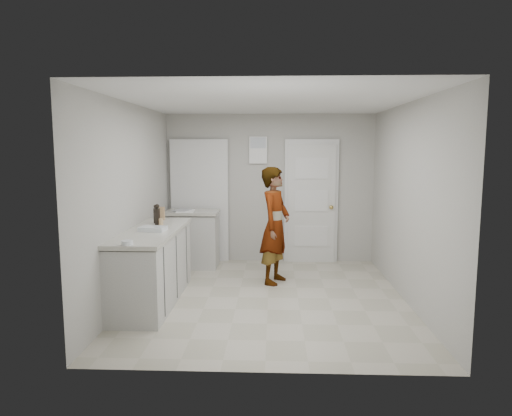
{
  "coord_description": "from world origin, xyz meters",
  "views": [
    {
      "loc": [
        0.07,
        -5.73,
        1.93
      ],
      "look_at": [
        -0.17,
        0.4,
        1.12
      ],
      "focal_mm": 32.0,
      "sensor_mm": 36.0,
      "label": 1
    }
  ],
  "objects_px": {
    "person": "(275,225)",
    "baking_dish": "(153,229)",
    "spice_jar": "(161,222)",
    "oil_cruet_a": "(157,215)",
    "oil_cruet_b": "(156,214)",
    "egg_bowl": "(127,243)",
    "cake_mix_box": "(161,213)"
  },
  "relations": [
    {
      "from": "person",
      "to": "baking_dish",
      "type": "bearing_deg",
      "value": 144.19
    },
    {
      "from": "oil_cruet_a",
      "to": "egg_bowl",
      "type": "relative_size",
      "value": 2.3
    },
    {
      "from": "egg_bowl",
      "to": "person",
      "type": "bearing_deg",
      "value": 49.21
    },
    {
      "from": "spice_jar",
      "to": "oil_cruet_a",
      "type": "relative_size",
      "value": 0.32
    },
    {
      "from": "oil_cruet_a",
      "to": "baking_dish",
      "type": "bearing_deg",
      "value": -82.81
    },
    {
      "from": "spice_jar",
      "to": "oil_cruet_b",
      "type": "distance_m",
      "value": 0.22
    },
    {
      "from": "oil_cruet_b",
      "to": "oil_cruet_a",
      "type": "bearing_deg",
      "value": -65.26
    },
    {
      "from": "cake_mix_box",
      "to": "spice_jar",
      "type": "xyz_separation_m",
      "value": [
        0.12,
        -0.46,
        -0.05
      ]
    },
    {
      "from": "oil_cruet_a",
      "to": "oil_cruet_b",
      "type": "distance_m",
      "value": 0.14
    },
    {
      "from": "baking_dish",
      "to": "person",
      "type": "bearing_deg",
      "value": 33.32
    },
    {
      "from": "egg_bowl",
      "to": "spice_jar",
      "type": "bearing_deg",
      "value": 87.45
    },
    {
      "from": "oil_cruet_b",
      "to": "baking_dish",
      "type": "distance_m",
      "value": 0.6
    },
    {
      "from": "spice_jar",
      "to": "oil_cruet_a",
      "type": "distance_m",
      "value": 0.11
    },
    {
      "from": "person",
      "to": "cake_mix_box",
      "type": "distance_m",
      "value": 1.63
    },
    {
      "from": "oil_cruet_a",
      "to": "oil_cruet_b",
      "type": "height_order",
      "value": "oil_cruet_a"
    },
    {
      "from": "oil_cruet_a",
      "to": "baking_dish",
      "type": "distance_m",
      "value": 0.47
    },
    {
      "from": "oil_cruet_b",
      "to": "baking_dish",
      "type": "relative_size",
      "value": 0.76
    },
    {
      "from": "oil_cruet_a",
      "to": "oil_cruet_b",
      "type": "bearing_deg",
      "value": 114.74
    },
    {
      "from": "baking_dish",
      "to": "egg_bowl",
      "type": "xyz_separation_m",
      "value": [
        -0.05,
        -0.82,
        -0.0
      ]
    },
    {
      "from": "oil_cruet_a",
      "to": "egg_bowl",
      "type": "xyz_separation_m",
      "value": [
        0.0,
        -1.27,
        -0.11
      ]
    },
    {
      "from": "person",
      "to": "oil_cruet_a",
      "type": "bearing_deg",
      "value": 129.82
    },
    {
      "from": "cake_mix_box",
      "to": "oil_cruet_a",
      "type": "height_order",
      "value": "oil_cruet_a"
    },
    {
      "from": "egg_bowl",
      "to": "oil_cruet_a",
      "type": "bearing_deg",
      "value": 90.09
    },
    {
      "from": "oil_cruet_b",
      "to": "egg_bowl",
      "type": "bearing_deg",
      "value": -87.53
    },
    {
      "from": "oil_cruet_a",
      "to": "baking_dish",
      "type": "xyz_separation_m",
      "value": [
        0.06,
        -0.45,
        -0.11
      ]
    },
    {
      "from": "person",
      "to": "spice_jar",
      "type": "bearing_deg",
      "value": 131.93
    },
    {
      "from": "person",
      "to": "cake_mix_box",
      "type": "relative_size",
      "value": 9.12
    },
    {
      "from": "spice_jar",
      "to": "baking_dish",
      "type": "bearing_deg",
      "value": -89.95
    },
    {
      "from": "person",
      "to": "oil_cruet_b",
      "type": "distance_m",
      "value": 1.68
    },
    {
      "from": "cake_mix_box",
      "to": "egg_bowl",
      "type": "height_order",
      "value": "cake_mix_box"
    },
    {
      "from": "cake_mix_box",
      "to": "baking_dish",
      "type": "bearing_deg",
      "value": -77.97
    },
    {
      "from": "cake_mix_box",
      "to": "spice_jar",
      "type": "distance_m",
      "value": 0.48
    }
  ]
}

